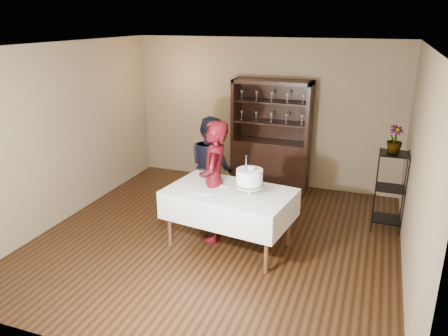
% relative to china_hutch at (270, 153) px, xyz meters
% --- Properties ---
extents(floor, '(5.00, 5.00, 0.00)m').
position_rel_china_hutch_xyz_m(floor, '(-0.20, -2.25, -0.66)').
color(floor, black).
rests_on(floor, ground).
extents(ceiling, '(5.00, 5.00, 0.00)m').
position_rel_china_hutch_xyz_m(ceiling, '(-0.20, -2.25, 2.04)').
color(ceiling, silver).
rests_on(ceiling, back_wall).
extents(back_wall, '(5.00, 0.02, 2.70)m').
position_rel_china_hutch_xyz_m(back_wall, '(-0.20, 0.25, 0.69)').
color(back_wall, '#76654C').
rests_on(back_wall, floor).
extents(wall_left, '(0.02, 5.00, 2.70)m').
position_rel_china_hutch_xyz_m(wall_left, '(-2.70, -2.25, 0.69)').
color(wall_left, '#76654C').
rests_on(wall_left, floor).
extents(wall_right, '(0.02, 5.00, 2.70)m').
position_rel_china_hutch_xyz_m(wall_right, '(2.30, -2.25, 0.69)').
color(wall_right, '#76654C').
rests_on(wall_right, floor).
extents(china_hutch, '(1.40, 0.48, 2.00)m').
position_rel_china_hutch_xyz_m(china_hutch, '(0.00, 0.00, 0.00)').
color(china_hutch, black).
rests_on(china_hutch, floor).
extents(plant_etagere, '(0.42, 0.42, 1.20)m').
position_rel_china_hutch_xyz_m(plant_etagere, '(2.08, -1.05, -0.01)').
color(plant_etagere, black).
rests_on(plant_etagere, floor).
extents(cake_table, '(1.79, 1.25, 0.83)m').
position_rel_china_hutch_xyz_m(cake_table, '(0.03, -2.38, -0.03)').
color(cake_table, silver).
rests_on(cake_table, floor).
extents(woman, '(0.55, 0.71, 1.73)m').
position_rel_china_hutch_xyz_m(woman, '(-0.26, -2.22, 0.20)').
color(woman, '#3E0605').
rests_on(woman, floor).
extents(man, '(0.99, 0.98, 1.61)m').
position_rel_china_hutch_xyz_m(man, '(-0.58, -1.46, 0.14)').
color(man, black).
rests_on(man, floor).
extents(cake, '(0.40, 0.40, 0.54)m').
position_rel_china_hutch_xyz_m(cake, '(0.31, -2.40, 0.38)').
color(cake, silver).
rests_on(cake, cake_table).
extents(plate_near, '(0.23, 0.23, 0.01)m').
position_rel_china_hutch_xyz_m(plate_near, '(-0.26, -2.56, 0.18)').
color(plate_near, silver).
rests_on(plate_near, cake_table).
extents(plate_far, '(0.16, 0.16, 0.01)m').
position_rel_china_hutch_xyz_m(plate_far, '(-0.12, -2.22, 0.18)').
color(plate_far, silver).
rests_on(plate_far, cake_table).
extents(potted_plant, '(0.31, 0.31, 0.40)m').
position_rel_china_hutch_xyz_m(potted_plant, '(2.05, -1.04, 0.72)').
color(potted_plant, '#4B7035').
rests_on(potted_plant, plant_etagere).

